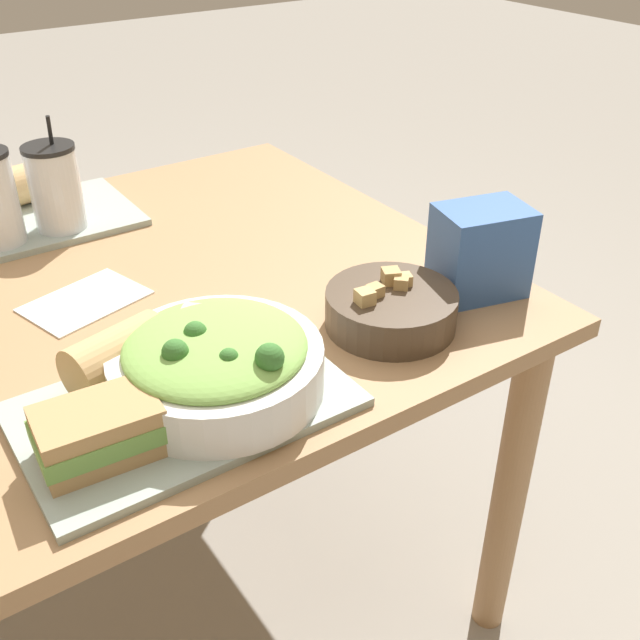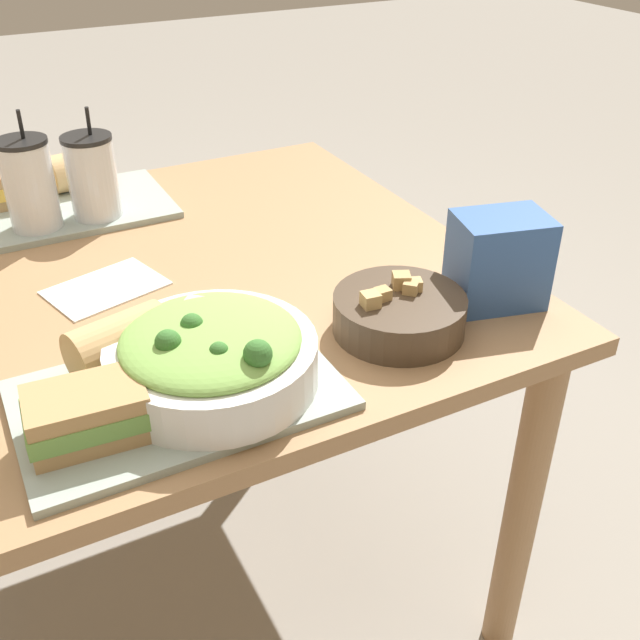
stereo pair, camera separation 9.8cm
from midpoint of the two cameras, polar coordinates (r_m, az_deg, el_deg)
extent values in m
plane|color=gray|center=(1.69, -8.77, -18.70)|extent=(12.00, 12.00, 0.00)
cube|color=#A37A51|center=(1.24, -11.37, 2.25)|extent=(1.13, 0.96, 0.03)
cylinder|color=#A37A51|center=(1.38, 17.18, -13.72)|extent=(0.06, 0.06, 0.68)
cylinder|color=#A37A51|center=(1.92, 0.20, 2.04)|extent=(0.06, 0.06, 0.68)
cube|color=#99A89E|center=(0.96, -7.86, -5.80)|extent=(0.40, 0.26, 0.01)
cube|color=#99A89E|center=(1.51, -17.26, 7.94)|extent=(0.40, 0.26, 0.01)
cylinder|color=white|center=(0.95, -5.28, -3.33)|extent=(0.27, 0.27, 0.06)
ellipsoid|color=#7FB251|center=(0.93, -5.38, -1.60)|extent=(0.23, 0.23, 0.04)
sphere|color=#38702D|center=(0.93, -6.79, -0.46)|extent=(0.03, 0.03, 0.03)
sphere|color=#38702D|center=(0.88, -4.57, -2.52)|extent=(0.02, 0.02, 0.02)
sphere|color=#38702D|center=(0.86, -1.55, -2.71)|extent=(0.03, 0.03, 0.03)
sphere|color=#38702D|center=(0.90, -8.47, -1.81)|extent=(0.03, 0.03, 0.03)
cube|color=beige|center=(0.98, -6.30, 0.82)|extent=(0.06, 0.06, 0.01)
cube|color=beige|center=(0.93, -6.49, -0.85)|extent=(0.04, 0.05, 0.01)
cube|color=beige|center=(0.94, -3.60, -0.29)|extent=(0.05, 0.05, 0.01)
cylinder|color=#473828|center=(1.08, 8.63, 0.40)|extent=(0.19, 0.19, 0.06)
cylinder|color=#5B2D19|center=(1.07, 8.72, 1.36)|extent=(0.17, 0.17, 0.01)
cube|color=tan|center=(1.05, 7.46, 1.82)|extent=(0.02, 0.02, 0.02)
cube|color=tan|center=(1.03, 6.58, 1.38)|extent=(0.03, 0.03, 0.02)
cube|color=tan|center=(1.08, 9.79, 2.52)|extent=(0.03, 0.03, 0.02)
cube|color=tan|center=(1.09, 8.78, 2.84)|extent=(0.03, 0.03, 0.02)
cube|color=tan|center=(1.08, 9.53, 2.31)|extent=(0.03, 0.03, 0.02)
cube|color=tan|center=(0.90, -14.12, -8.17)|extent=(0.14, 0.09, 0.02)
cube|color=#6B9E47|center=(0.89, -14.31, -7.08)|extent=(0.14, 0.10, 0.02)
cube|color=tan|center=(0.87, -14.50, -5.96)|extent=(0.14, 0.09, 0.02)
cylinder|color=tan|center=(0.99, -12.33, -1.81)|extent=(0.14, 0.10, 0.07)
cylinder|color=beige|center=(1.01, -9.40, -0.54)|extent=(0.02, 0.07, 0.07)
cube|color=tan|center=(1.57, -21.24, 8.63)|extent=(0.12, 0.09, 0.02)
cube|color=#EFB742|center=(1.56, -21.40, 9.37)|extent=(0.13, 0.10, 0.02)
cube|color=tan|center=(1.55, -21.56, 10.11)|extent=(0.12, 0.09, 0.02)
cylinder|color=tan|center=(1.58, -16.47, 10.84)|extent=(0.11, 0.09, 0.07)
cylinder|color=beige|center=(1.60, -14.80, 11.29)|extent=(0.01, 0.07, 0.07)
cylinder|color=silver|center=(1.41, -19.40, 9.53)|extent=(0.09, 0.09, 0.15)
cylinder|color=black|center=(1.42, -19.33, 9.16)|extent=(0.08, 0.08, 0.13)
cylinder|color=black|center=(1.39, -20.00, 12.62)|extent=(0.09, 0.09, 0.01)
cylinder|color=black|center=(1.38, -19.93, 13.66)|extent=(0.01, 0.02, 0.06)
cylinder|color=silver|center=(1.43, -14.97, 10.34)|extent=(0.09, 0.09, 0.14)
cylinder|color=#701E47|center=(1.44, -14.92, 10.01)|extent=(0.08, 0.08, 0.12)
cylinder|color=black|center=(1.41, -15.40, 13.21)|extent=(0.09, 0.09, 0.01)
cylinder|color=black|center=(1.40, -15.28, 14.24)|extent=(0.01, 0.02, 0.06)
cube|color=#335BA3|center=(1.16, 15.80, 4.35)|extent=(0.16, 0.13, 0.14)
cube|color=white|center=(1.22, -13.87, 2.38)|extent=(0.20, 0.16, 0.00)
camera|label=1|loc=(0.05, -87.14, 1.79)|focal=42.00mm
camera|label=2|loc=(0.05, 92.86, -1.79)|focal=42.00mm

